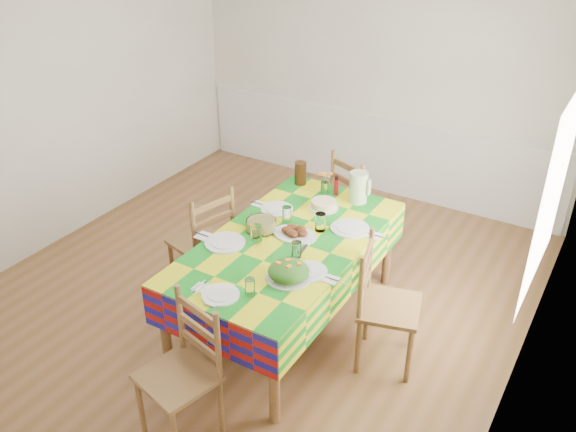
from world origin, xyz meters
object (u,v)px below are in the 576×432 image
(green_pitcher, at_px, (358,187))
(chair_near, at_px, (183,373))
(chair_left, at_px, (205,243))
(chair_far, at_px, (357,204))
(chair_right, at_px, (383,306))
(dining_table, at_px, (288,250))
(tea_pitcher, at_px, (301,173))
(meat_platter, at_px, (295,232))

(green_pitcher, distance_m, chair_near, 2.24)
(chair_left, bearing_deg, green_pitcher, 145.39)
(chair_near, distance_m, chair_far, 2.65)
(chair_right, bearing_deg, chair_left, 74.73)
(dining_table, height_order, chair_far, chair_far)
(green_pitcher, distance_m, tea_pitcher, 0.61)
(green_pitcher, distance_m, chair_far, 0.67)
(chair_left, bearing_deg, chair_near, 47.89)
(dining_table, xyz_separation_m, meat_platter, (0.01, 0.08, 0.12))
(dining_table, height_order, chair_near, chair_near)
(chair_far, xyz_separation_m, chair_left, (-0.82, -1.34, 0.00))
(tea_pitcher, distance_m, chair_far, 0.70)
(chair_near, xyz_separation_m, chair_far, (-0.03, 2.65, 0.01))
(chair_left, distance_m, chair_right, 1.68)
(green_pitcher, bearing_deg, chair_left, -139.58)
(meat_platter, relative_size, tea_pitcher, 1.70)
(chair_left, bearing_deg, chair_far, 163.47)
(dining_table, xyz_separation_m, chair_near, (0.01, -1.33, -0.22))
(green_pitcher, xyz_separation_m, chair_left, (-1.03, -0.88, -0.43))
(chair_right, bearing_deg, chair_far, 17.34)
(tea_pitcher, relative_size, chair_left, 0.20)
(chair_far, distance_m, chair_left, 1.57)
(chair_right, bearing_deg, chair_near, 132.51)
(chair_left, relative_size, chair_right, 1.01)
(chair_near, bearing_deg, chair_far, 104.70)
(dining_table, relative_size, chair_right, 2.01)
(tea_pitcher, bearing_deg, chair_right, -36.32)
(dining_table, relative_size, green_pitcher, 7.63)
(chair_near, relative_size, chair_right, 0.98)
(meat_platter, bearing_deg, chair_near, -90.13)
(tea_pitcher, distance_m, chair_left, 1.09)
(meat_platter, relative_size, chair_left, 0.34)
(meat_platter, bearing_deg, dining_table, -100.31)
(green_pitcher, height_order, chair_left, green_pitcher)
(dining_table, xyz_separation_m, green_pitcher, (0.19, 0.86, 0.23))
(meat_platter, relative_size, chair_far, 0.35)
(dining_table, bearing_deg, tea_pitcher, 114.43)
(chair_near, bearing_deg, dining_table, 104.57)
(green_pitcher, relative_size, chair_left, 0.26)
(green_pitcher, bearing_deg, chair_right, -53.56)
(chair_near, xyz_separation_m, chair_left, (-0.85, 1.31, 0.02))
(chair_right, bearing_deg, dining_table, 73.86)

